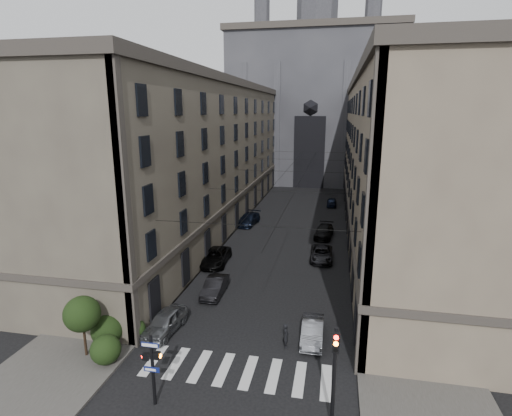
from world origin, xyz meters
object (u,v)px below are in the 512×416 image
Objects in this scene: car_left_midnear at (215,287)px; car_left_midfar at (215,257)px; car_left_far at (248,219)px; car_left_near at (165,322)px; car_right_midfar at (324,231)px; car_right_near at (312,331)px; gothic_tower at (314,97)px; traffic_light_right at (335,365)px; pedestrian_signal_left at (152,365)px; car_right_far at (332,202)px; car_right_midnear at (321,254)px; pedestrian at (286,336)px.

car_left_midfar reaches higher than car_left_midnear.
car_left_far is at bearing 85.90° from car_left_midfar.
car_left_near is 25.93m from car_right_midfar.
car_right_near is at bearing -61.84° from car_left_far.
car_right_midfar is (8.40, 17.63, 0.01)m from car_left_midnear.
traffic_light_right is (5.60, -73.04, -14.51)m from gothic_tower.
car_right_far is at bearing 79.94° from pedestrian_signal_left.
pedestrian_signal_left is 0.81× the size of car_right_midfar.
traffic_light_right reaches higher than car_right_near.
car_right_midnear is 1.27× the size of car_right_far.
car_right_midnear is at bearing 63.55° from car_left_near.
car_left_near reaches higher than car_right_midfar.
car_left_midnear is (1.67, 6.27, -0.05)m from car_left_near.
gothic_tower is 75.15m from pedestrian_signal_left.
car_left_midfar is 10.87m from car_right_midnear.
pedestrian_signal_left is 47.96m from car_right_far.
car_right_midfar is (10.18, -3.55, -0.04)m from car_left_far.
car_right_midfar is (10.07, 23.90, -0.04)m from car_left_near.
traffic_light_right is 1.18× the size of car_left_near.
car_left_midnear is 19.53m from car_right_midfar.
pedestrian is (-1.63, -24.07, 0.11)m from car_right_midfar.
pedestrian is (6.08, 6.50, -1.49)m from pedestrian_signal_left.
pedestrian reaches higher than car_left_midnear.
gothic_tower is 46.36m from car_right_midfar.
car_left_far is 28.36m from car_right_near.
gothic_tower reaches higher than car_left_midfar.
pedestrian_signal_left is at bearing -135.89° from car_right_near.
pedestrian_signal_left is 7.24m from car_left_near.
pedestrian is (6.77, -6.44, 0.12)m from car_left_midnear.
traffic_light_right is at bearing -81.66° from car_right_midfar.
car_left_near is (-2.35, 6.67, -1.57)m from pedestrian_signal_left.
gothic_tower is 13.54× the size of car_left_midnear.
car_left_far is at bearing -129.57° from car_right_far.
car_right_midfar is at bearing -84.41° from gothic_tower.
car_left_midfar is at bearing -83.74° from car_left_far.
car_right_midnear is at bearing 71.26° from pedestrian_signal_left.
car_left_near reaches higher than car_left_midfar.
car_right_midnear is 16.32m from pedestrian.
car_left_near is 12.90m from car_left_midfar.
car_right_near is at bearing -69.45° from pedestrian.
gothic_tower reaches higher than car_left_near.
car_right_near reaches higher than car_right_far.
car_right_midfar is at bearing 63.42° from car_left_midnear.
car_right_far is at bearing -17.72° from pedestrian.
car_left_near is 1.03× the size of car_left_midnear.
gothic_tower is 15.28× the size of car_right_far.
car_left_midnear is (-0.69, 12.94, -1.62)m from pedestrian_signal_left.
traffic_light_right reaches higher than pedestrian_signal_left.
pedestrian is at bearing -88.20° from car_right_midfar.
car_left_far is at bearing 95.86° from car_left_near.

